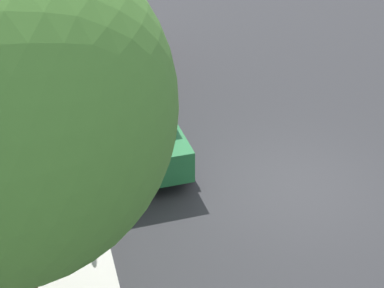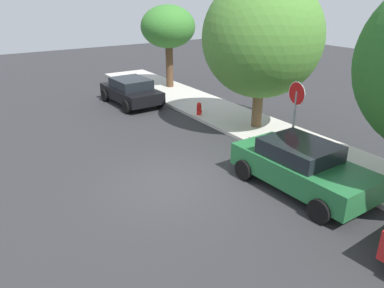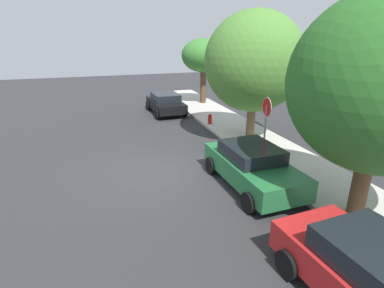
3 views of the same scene
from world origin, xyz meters
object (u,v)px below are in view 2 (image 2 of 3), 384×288
at_px(parked_car_green, 301,166).
at_px(street_tree_mid_block, 262,38).
at_px(fire_hydrant, 199,110).
at_px(stop_sign, 295,106).
at_px(parked_car_black, 131,91).
at_px(street_tree_near_corner, 168,27).

relative_size(parked_car_green, street_tree_mid_block, 0.69).
bearing_deg(fire_hydrant, stop_sign, 2.04).
distance_m(stop_sign, street_tree_mid_block, 3.44).
distance_m(parked_car_black, fire_hydrant, 4.07).
bearing_deg(parked_car_black, stop_sign, 11.62).
relative_size(parked_car_black, street_tree_mid_block, 0.64).
distance_m(parked_car_black, street_tree_near_corner, 4.66).
distance_m(parked_car_green, fire_hydrant, 7.31).
height_order(parked_car_black, street_tree_near_corner, street_tree_near_corner).
bearing_deg(parked_car_green, street_tree_near_corner, 167.12).
height_order(stop_sign, parked_car_black, stop_sign).
height_order(stop_sign, parked_car_green, stop_sign).
height_order(parked_car_black, street_tree_mid_block, street_tree_mid_block).
bearing_deg(stop_sign, street_tree_mid_block, 162.40).
relative_size(parked_car_green, parked_car_black, 1.08).
height_order(stop_sign, street_tree_near_corner, street_tree_near_corner).
bearing_deg(parked_car_black, street_tree_mid_block, 23.23).
distance_m(street_tree_mid_block, fire_hydrant, 4.45).
bearing_deg(stop_sign, fire_hydrant, -177.96).
height_order(street_tree_mid_block, fire_hydrant, street_tree_mid_block).
relative_size(parked_car_black, street_tree_near_corner, 0.82).
relative_size(parked_car_green, street_tree_near_corner, 0.88).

